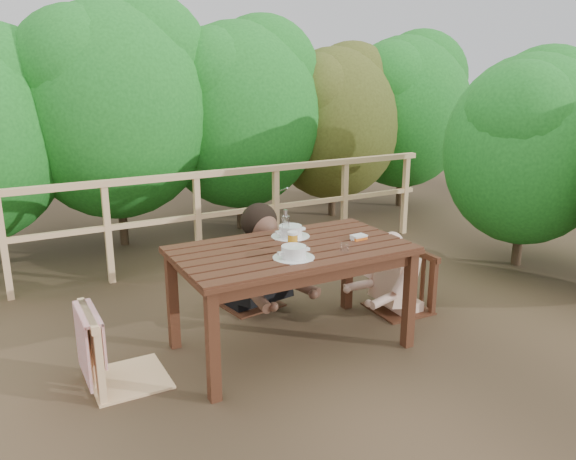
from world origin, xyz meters
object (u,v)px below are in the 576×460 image
soup_far (290,232)px  woman (247,226)px  diner_right (404,245)px  tumbler (345,248)px  butter_tub (359,238)px  chair_right (401,257)px  soup_near (294,253)px  bread_roll (296,253)px  bottle (286,226)px  chair_far (248,253)px  chair_left (123,309)px  beer_glass (293,241)px  table (291,299)px

soup_far → woman: bearing=95.9°
diner_right → tumbler: size_ratio=15.70×
tumbler → butter_tub: 0.32m
chair_right → soup_near: bearing=-71.5°
bread_roll → bottle: size_ratio=0.48×
chair_far → woman: woman is taller
soup_near → tumbler: (0.38, -0.06, -0.01)m
chair_left → beer_glass: 1.23m
diner_right → bottle: bearing=90.5°
bread_roll → table: bearing=70.1°
chair_far → beer_glass: (-0.07, -0.92, 0.36)m
chair_right → tumbler: size_ratio=12.92×
chair_left → butter_tub: chair_left is taller
soup_far → tumbler: bearing=-72.9°
table → soup_near: (-0.10, -0.21, 0.43)m
chair_right → diner_right: size_ratio=0.82×
chair_left → soup_near: bearing=-105.9°
chair_left → bottle: chair_left is taller
table → chair_far: size_ratio=1.73×
chair_far → butter_tub: chair_far is taller
chair_right → diner_right: (0.03, 0.00, 0.10)m
woman → soup_near: woman is taller
butter_tub → diner_right: bearing=16.2°
chair_right → beer_glass: size_ratio=6.76×
chair_right → soup_far: bearing=-92.6°
soup_far → bottle: (-0.07, -0.05, 0.07)m
chair_right → bottle: bearing=-89.5°
beer_glass → butter_tub: bearing=-2.8°
table → woman: bearing=86.5°
chair_right → diner_right: 0.11m
table → beer_glass: bearing=-108.0°
diner_right → beer_glass: diner_right is taller
chair_far → beer_glass: chair_far is taller
table → butter_tub: 0.68m
chair_right → woman: size_ratio=0.67×
diner_right → tumbler: diner_right is taller
chair_right → soup_far: (-1.02, 0.08, 0.34)m
butter_tub → bread_roll: bearing=-174.0°
table → diner_right: 1.20m
chair_left → table: bearing=-94.7°
woman → soup_far: (0.07, -0.65, 0.10)m
soup_near → butter_tub: bearing=12.1°
chair_far → soup_near: 1.14m
soup_far → chair_right: bearing=-4.5°
chair_right → woman: 1.33m
tumbler → butter_tub: (0.25, 0.19, -0.01)m
bread_roll → bottle: (0.12, 0.36, 0.09)m
chair_far → tumbler: bearing=-88.5°
chair_left → chair_right: 2.33m
chair_left → diner_right: (2.36, 0.06, 0.07)m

